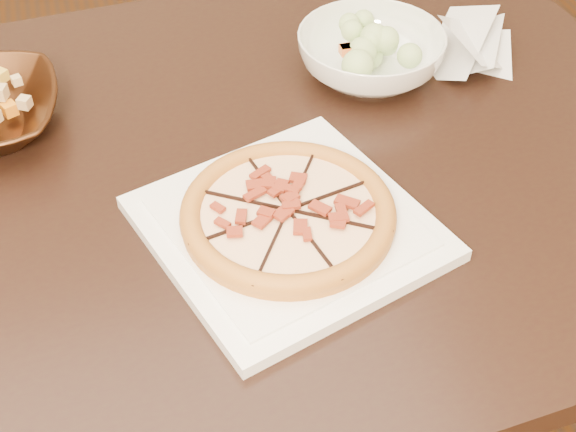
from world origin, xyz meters
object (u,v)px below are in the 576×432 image
salad_bowl (371,55)px  plate (288,227)px  pizza (288,214)px  dining_table (174,225)px

salad_bowl → plate: bearing=-125.7°
plate → pizza: 0.02m
dining_table → plate: size_ratio=3.98×
dining_table → pizza: 0.23m
dining_table → plate: bearing=-49.0°
plate → salad_bowl: salad_bowl is taller
plate → pizza: (-0.00, 0.00, 0.02)m
pizza → plate: bearing=-49.7°
dining_table → salad_bowl: (0.35, 0.16, 0.13)m
salad_bowl → pizza: bearing=-125.7°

